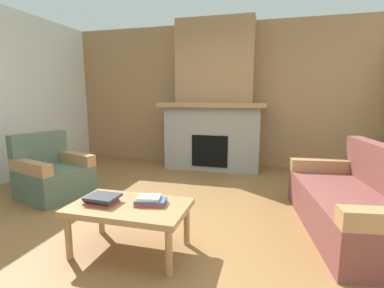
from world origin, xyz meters
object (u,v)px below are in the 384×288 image
armchair (53,175)px  coffee_table (130,210)px  fireplace (214,106)px  couch (357,204)px

armchair → coffee_table: size_ratio=0.95×
fireplace → armchair: bearing=-129.7°
coffee_table → couch: bearing=25.0°
couch → armchair: bearing=178.9°
fireplace → couch: bearing=-50.0°
coffee_table → armchair: bearing=148.8°
fireplace → couch: (1.87, -2.23, -0.88)m
fireplace → couch: 3.04m
couch → armchair: same height
armchair → fireplace: bearing=50.3°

